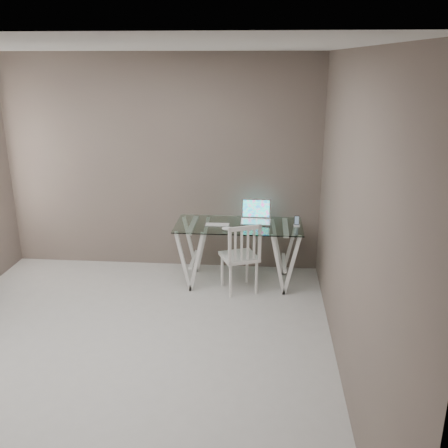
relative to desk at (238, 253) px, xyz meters
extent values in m
plane|color=#B2B0AA|center=(-1.01, -1.75, -0.38)|extent=(4.50, 4.50, 0.00)
cube|color=white|center=(-1.01, -1.75, 2.32)|extent=(4.00, 4.50, 0.02)
cube|color=#675951|center=(-1.01, 0.50, 0.97)|extent=(4.00, 0.02, 2.70)
cube|color=#675951|center=(0.99, -1.75, 0.97)|extent=(0.02, 4.50, 2.70)
cube|color=silver|center=(0.00, 0.00, 0.36)|extent=(1.50, 0.70, 0.01)
cube|color=silver|center=(-0.55, 0.00, -0.02)|extent=(0.24, 0.62, 0.72)
cube|color=silver|center=(0.55, 0.00, -0.02)|extent=(0.24, 0.62, 0.72)
cube|color=silver|center=(0.02, -0.20, 0.04)|extent=(0.51, 0.51, 0.04)
cylinder|color=silver|center=(-0.07, -0.41, -0.18)|extent=(0.03, 0.03, 0.40)
cylinder|color=silver|center=(0.23, -0.29, -0.18)|extent=(0.03, 0.03, 0.40)
cylinder|color=silver|center=(-0.19, -0.12, -0.18)|extent=(0.03, 0.03, 0.40)
cylinder|color=silver|center=(0.11, 0.00, -0.18)|extent=(0.03, 0.03, 0.40)
cube|color=silver|center=(0.09, -0.37, 0.26)|extent=(0.37, 0.18, 0.44)
cube|color=silver|center=(0.20, 0.10, 0.37)|extent=(0.36, 0.25, 0.02)
cube|color=#19D899|center=(0.20, 0.25, 0.49)|extent=(0.36, 0.06, 0.23)
cube|color=silver|center=(-0.25, -0.04, 0.37)|extent=(0.29, 0.13, 0.01)
ellipsoid|color=white|center=(-0.12, -0.21, 0.38)|extent=(0.12, 0.07, 0.04)
cube|color=white|center=(0.68, 0.00, 0.37)|extent=(0.07, 0.07, 0.02)
cube|color=black|center=(0.68, 0.01, 0.43)|extent=(0.06, 0.03, 0.11)
camera|label=1|loc=(0.30, -5.59, 2.24)|focal=40.00mm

